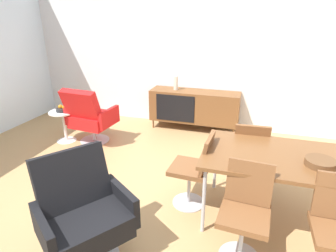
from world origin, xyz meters
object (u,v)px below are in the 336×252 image
object	(u,v)px
vase_cobalt	(176,83)
armchair_black_shell	(83,211)
dining_chair_near_window	(195,167)
lounge_chair_red	(90,116)
wooden_bowl_on_table	(320,163)
dining_chair_back_left	(250,151)
side_table_round	(64,123)
dining_table	(288,160)
fruit_bowl	(62,109)
dining_chair_front_left	(245,210)
sideboard	(194,106)

from	to	relation	value
vase_cobalt	armchair_black_shell	xyz separation A→B (m)	(0.09, -3.16, -0.38)
dining_chair_near_window	lounge_chair_red	world-z (taller)	lounge_chair_red
dining_chair_near_window	wooden_bowl_on_table	bearing A→B (deg)	-5.09
dining_chair_back_left	armchair_black_shell	world-z (taller)	armchair_black_shell
side_table_round	lounge_chair_red	bearing A→B (deg)	8.38
wooden_bowl_on_table	armchair_black_shell	xyz separation A→B (m)	(-1.88, -0.86, -0.30)
lounge_chair_red	armchair_black_shell	distance (m)	2.41
dining_table	fruit_bowl	bearing A→B (deg)	162.54
dining_table	armchair_black_shell	distance (m)	1.91
dining_chair_front_left	dining_chair_back_left	size ratio (longest dim) A/B	1.00
dining_chair_back_left	armchair_black_shell	bearing A→B (deg)	-130.17
vase_cobalt	dining_chair_back_left	size ratio (longest dim) A/B	0.29
dining_chair_front_left	dining_table	bearing A→B (deg)	58.29
dining_chair_front_left	fruit_bowl	world-z (taller)	dining_chair_front_left
wooden_bowl_on_table	sideboard	bearing A→B (deg)	125.13
vase_cobalt	dining_table	bearing A→B (deg)	-51.85
dining_chair_near_window	lounge_chair_red	bearing A→B (deg)	150.60
vase_cobalt	dining_table	world-z (taller)	vase_cobalt
vase_cobalt	wooden_bowl_on_table	distance (m)	3.03
lounge_chair_red	fruit_bowl	distance (m)	0.47
dining_chair_back_left	lounge_chair_red	distance (m)	2.58
dining_chair_back_left	armchair_black_shell	size ratio (longest dim) A/B	0.90
wooden_bowl_on_table	fruit_bowl	bearing A→B (deg)	162.14
lounge_chair_red	side_table_round	bearing A→B (deg)	-171.62
dining_chair_front_left	side_table_round	xyz separation A→B (m)	(-2.97, 1.60, -0.15)
vase_cobalt	dining_chair_back_left	distance (m)	2.17
dining_chair_back_left	fruit_bowl	distance (m)	3.01
dining_chair_front_left	armchair_black_shell	size ratio (longest dim) A/B	0.90
sideboard	side_table_round	distance (m)	2.27
dining_chair_back_left	fruit_bowl	size ratio (longest dim) A/B	4.28
vase_cobalt	dining_chair_front_left	distance (m)	3.10
dining_chair_front_left	dining_chair_near_window	bearing A→B (deg)	134.36
sideboard	fruit_bowl	size ratio (longest dim) A/B	8.00
vase_cobalt	wooden_bowl_on_table	bearing A→B (deg)	-49.44
sideboard	fruit_bowl	world-z (taller)	sideboard
wooden_bowl_on_table	dining_chair_front_left	world-z (taller)	dining_chair_front_left
armchair_black_shell	fruit_bowl	bearing A→B (deg)	129.95
dining_chair_front_left	side_table_round	size ratio (longest dim) A/B	1.65
side_table_round	fruit_bowl	bearing A→B (deg)	86.57
dining_chair_front_left	fruit_bowl	size ratio (longest dim) A/B	4.28
vase_cobalt	dining_chair_back_left	xyz separation A→B (m)	(1.38, -1.64, -0.37)
lounge_chair_red	dining_chair_near_window	bearing A→B (deg)	-29.40
dining_table	fruit_bowl	size ratio (longest dim) A/B	8.00
dining_chair_back_left	lounge_chair_red	xyz separation A→B (m)	(-2.52, 0.55, -0.00)
side_table_round	dining_table	bearing A→B (deg)	-17.43
side_table_round	fruit_bowl	xyz separation A→B (m)	(0.00, 0.00, 0.23)
wooden_bowl_on_table	dining_chair_front_left	distance (m)	0.80
dining_chair_front_left	dining_chair_back_left	bearing A→B (deg)	90.08
dining_table	side_table_round	distance (m)	3.50
vase_cobalt	dining_chair_near_window	distance (m)	2.38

